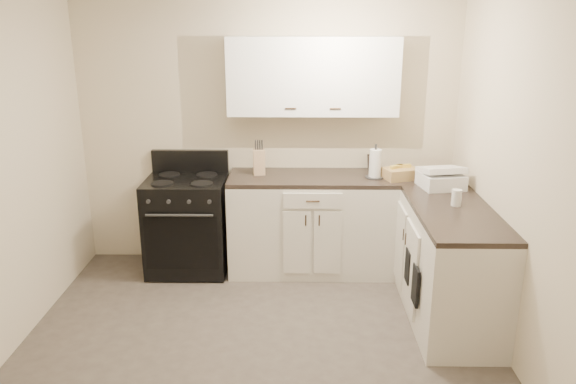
{
  "coord_description": "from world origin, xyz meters",
  "views": [
    {
      "loc": [
        0.27,
        -3.52,
        2.37
      ],
      "look_at": [
        0.21,
        0.85,
        0.99
      ],
      "focal_mm": 35.0,
      "sensor_mm": 36.0,
      "label": 1
    }
  ],
  "objects_px": {
    "paper_towel": "(375,164)",
    "countertop_grill": "(441,180)",
    "stove": "(188,225)",
    "knife_block": "(259,162)",
    "wicker_basket": "(401,174)"
  },
  "relations": [
    {
      "from": "stove",
      "to": "knife_block",
      "type": "xyz_separation_m",
      "value": [
        0.69,
        0.08,
        0.6
      ]
    },
    {
      "from": "stove",
      "to": "wicker_basket",
      "type": "relative_size",
      "value": 3.02
    },
    {
      "from": "stove",
      "to": "knife_block",
      "type": "distance_m",
      "value": 0.91
    },
    {
      "from": "countertop_grill",
      "to": "paper_towel",
      "type": "bearing_deg",
      "value": 140.41
    },
    {
      "from": "wicker_basket",
      "to": "countertop_grill",
      "type": "height_order",
      "value": "countertop_grill"
    },
    {
      "from": "knife_block",
      "to": "wicker_basket",
      "type": "relative_size",
      "value": 0.8
    },
    {
      "from": "stove",
      "to": "knife_block",
      "type": "height_order",
      "value": "knife_block"
    },
    {
      "from": "knife_block",
      "to": "stove",
      "type": "bearing_deg",
      "value": 179.13
    },
    {
      "from": "paper_towel",
      "to": "countertop_grill",
      "type": "bearing_deg",
      "value": -29.25
    },
    {
      "from": "stove",
      "to": "countertop_grill",
      "type": "bearing_deg",
      "value": -7.9
    },
    {
      "from": "knife_block",
      "to": "countertop_grill",
      "type": "xyz_separation_m",
      "value": [
        1.6,
        -0.4,
        -0.06
      ]
    },
    {
      "from": "paper_towel",
      "to": "wicker_basket",
      "type": "height_order",
      "value": "paper_towel"
    },
    {
      "from": "stove",
      "to": "knife_block",
      "type": "relative_size",
      "value": 3.79
    },
    {
      "from": "paper_towel",
      "to": "wicker_basket",
      "type": "relative_size",
      "value": 0.89
    },
    {
      "from": "knife_block",
      "to": "wicker_basket",
      "type": "height_order",
      "value": "knife_block"
    }
  ]
}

